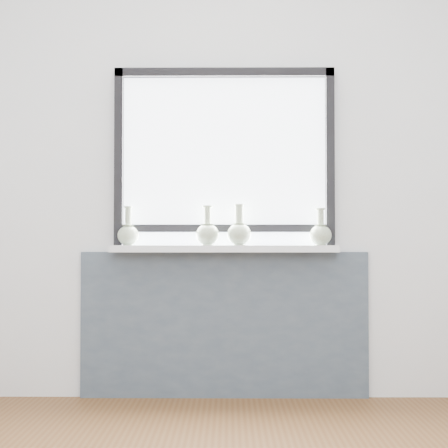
{
  "coord_description": "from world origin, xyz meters",
  "views": [
    {
      "loc": [
        0.03,
        -2.29,
        0.92
      ],
      "look_at": [
        0.0,
        1.55,
        1.02
      ],
      "focal_mm": 55.0,
      "sensor_mm": 36.0,
      "label": 1
    }
  ],
  "objects_px": {
    "vase_a": "(128,233)",
    "vase_d": "(320,233)",
    "windowsill": "(224,249)",
    "vase_c": "(239,232)",
    "vase_b": "(207,233)"
  },
  "relations": [
    {
      "from": "vase_a",
      "to": "vase_c",
      "type": "relative_size",
      "value": 0.95
    },
    {
      "from": "vase_a",
      "to": "vase_c",
      "type": "distance_m",
      "value": 0.65
    },
    {
      "from": "vase_a",
      "to": "vase_b",
      "type": "height_order",
      "value": "vase_b"
    },
    {
      "from": "vase_d",
      "to": "vase_b",
      "type": "bearing_deg",
      "value": 178.49
    },
    {
      "from": "vase_c",
      "to": "vase_d",
      "type": "distance_m",
      "value": 0.47
    },
    {
      "from": "vase_c",
      "to": "vase_b",
      "type": "bearing_deg",
      "value": 179.2
    },
    {
      "from": "vase_b",
      "to": "vase_c",
      "type": "relative_size",
      "value": 0.97
    },
    {
      "from": "windowsill",
      "to": "vase_a",
      "type": "xyz_separation_m",
      "value": [
        -0.56,
        -0.01,
        0.09
      ]
    },
    {
      "from": "windowsill",
      "to": "vase_a",
      "type": "relative_size",
      "value": 5.78
    },
    {
      "from": "windowsill",
      "to": "vase_c",
      "type": "bearing_deg",
      "value": -8.03
    },
    {
      "from": "vase_b",
      "to": "windowsill",
      "type": "bearing_deg",
      "value": 5.7
    },
    {
      "from": "vase_a",
      "to": "windowsill",
      "type": "bearing_deg",
      "value": 0.94
    },
    {
      "from": "vase_a",
      "to": "vase_d",
      "type": "height_order",
      "value": "vase_a"
    },
    {
      "from": "vase_c",
      "to": "vase_d",
      "type": "height_order",
      "value": "vase_c"
    },
    {
      "from": "vase_b",
      "to": "vase_d",
      "type": "xyz_separation_m",
      "value": [
        0.66,
        -0.02,
        -0.0
      ]
    }
  ]
}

